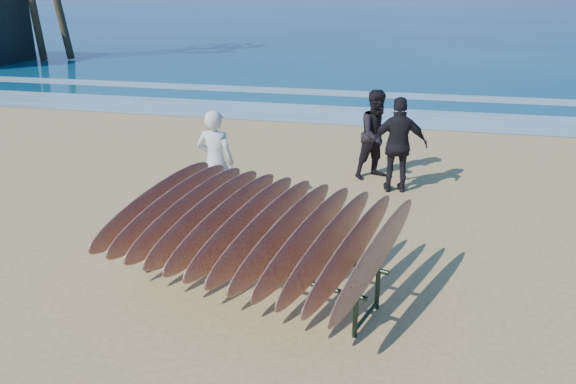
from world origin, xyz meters
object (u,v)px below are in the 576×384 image
object	(u,v)px
surfboard_rack	(254,228)
person_dark_b	(399,145)
person_dark_a	(377,135)
person_white	(216,162)

from	to	relation	value
surfboard_rack	person_dark_b	bearing A→B (deg)	85.73
surfboard_rack	person_dark_a	world-z (taller)	person_dark_a
surfboard_rack	person_dark_b	distance (m)	4.30
person_dark_a	person_dark_b	bearing A→B (deg)	-94.89
person_white	person_dark_a	xyz separation A→B (m)	(2.42, 2.39, 0.00)
person_white	person_dark_b	distance (m)	3.32
surfboard_rack	person_dark_a	xyz separation A→B (m)	(1.07, 4.73, 0.03)
person_dark_b	person_white	bearing A→B (deg)	20.65
surfboard_rack	person_white	bearing A→B (deg)	136.16
surfboard_rack	person_dark_a	size ratio (longest dim) A/B	2.15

